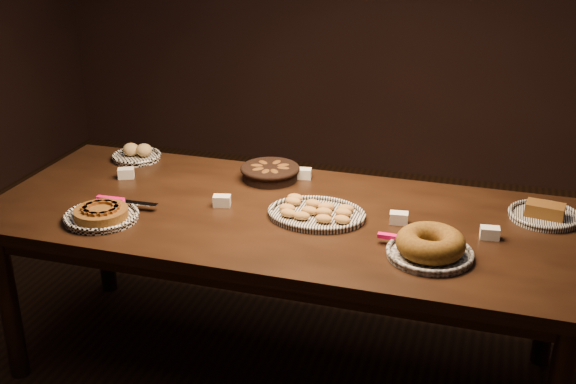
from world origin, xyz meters
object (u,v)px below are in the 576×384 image
(apple_tart_plate, at_px, (102,214))
(madeleine_platter, at_px, (316,213))
(buffet_table, at_px, (283,229))
(bundt_cake_plate, at_px, (430,246))

(apple_tart_plate, distance_m, madeleine_platter, 0.84)
(buffet_table, xyz_separation_m, bundt_cake_plate, (0.61, -0.20, 0.11))
(buffet_table, relative_size, madeleine_platter, 6.23)
(buffet_table, distance_m, apple_tart_plate, 0.72)
(apple_tart_plate, xyz_separation_m, madeleine_platter, (0.80, 0.27, -0.00))
(buffet_table, distance_m, bundt_cake_plate, 0.65)
(apple_tart_plate, relative_size, madeleine_platter, 0.83)
(buffet_table, distance_m, madeleine_platter, 0.16)
(buffet_table, xyz_separation_m, madeleine_platter, (0.14, -0.00, 0.09))
(buffet_table, height_order, apple_tart_plate, apple_tart_plate)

